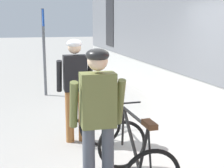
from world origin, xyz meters
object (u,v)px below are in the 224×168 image
at_px(cyclist_near_in_olive, 98,113).
at_px(bicycle_near_black, 135,157).
at_px(bicycle_far_teal, 95,114).
at_px(cyclist_far_in_dark, 75,82).
at_px(platform_sign_post, 44,38).

xyz_separation_m(cyclist_near_in_olive, bicycle_near_black, (0.50, 0.16, -0.65)).
xyz_separation_m(bicycle_near_black, bicycle_far_teal, (-0.09, 1.91, 0.00)).
distance_m(bicycle_near_black, bicycle_far_teal, 1.91).
height_order(cyclist_near_in_olive, bicycle_far_teal, cyclist_near_in_olive).
xyz_separation_m(cyclist_far_in_dark, bicycle_near_black, (0.46, -1.73, -0.65)).
bearing_deg(bicycle_near_black, platform_sign_post, 97.85).
bearing_deg(cyclist_near_in_olive, platform_sign_post, 92.48).
distance_m(bicycle_near_black, platform_sign_post, 5.59).
height_order(bicycle_near_black, bicycle_far_teal, same).
relative_size(cyclist_far_in_dark, bicycle_near_black, 1.63).
relative_size(cyclist_near_in_olive, cyclist_far_in_dark, 1.00).
height_order(cyclist_near_in_olive, cyclist_far_in_dark, same).
relative_size(bicycle_near_black, bicycle_far_teal, 0.99).
height_order(cyclist_near_in_olive, bicycle_near_black, cyclist_near_in_olive).
bearing_deg(cyclist_far_in_dark, platform_sign_post, 94.43).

